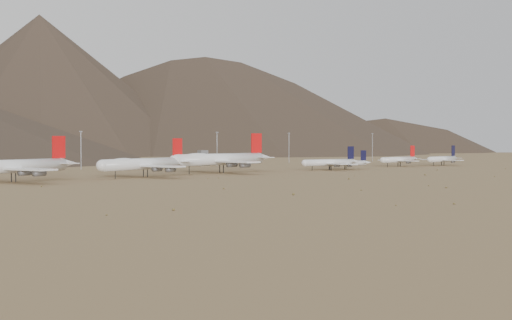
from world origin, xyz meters
TOP-DOWN VIEW (x-y plane):
  - ground at (0.00, 0.00)m, footprint 3000.00×3000.00m
  - widebody_west at (-133.60, 20.67)m, footprint 69.22×55.50m
  - widebody_centre at (-64.94, 22.46)m, footprint 66.60×53.10m
  - widebody_east at (-8.51, 35.69)m, footprint 79.87×62.19m
  - narrowbody_a at (68.54, 22.42)m, footprint 46.64×33.68m
  - narrowbody_b at (84.45, 24.75)m, footprint 37.64×27.71m
  - narrowbody_c at (150.25, 36.11)m, footprint 46.52×33.64m
  - narrowbody_d at (188.80, 26.65)m, footprint 46.16×33.72m
  - control_tower at (30.00, 120.00)m, footprint 8.00×8.00m
  - mast_west at (-61.32, 124.69)m, footprint 2.00×0.60m
  - mast_centre at (38.79, 114.10)m, footprint 2.00×0.60m
  - mast_east at (123.26, 134.08)m, footprint 2.00×0.60m
  - mast_far_east at (209.15, 120.47)m, footprint 2.00×0.60m
  - desert_scrub at (28.90, -105.36)m, footprint 438.58×163.59m

SIDE VIEW (x-z plane):
  - ground at x=0.00m, z-range 0.00..0.00m
  - desert_scrub at x=28.90m, z-range -0.14..0.80m
  - narrowbody_b at x=84.45m, z-range -2.22..10.42m
  - narrowbody_d at x=188.80m, z-range -2.70..12.67m
  - narrowbody_c at x=150.25m, z-range -2.70..12.67m
  - narrowbody_a at x=68.54m, z-range -2.70..12.70m
  - control_tower at x=30.00m, z-range -0.68..11.32m
  - widebody_centre at x=-64.94m, z-range -3.20..17.43m
  - widebody_west at x=-133.60m, z-range -3.37..18.37m
  - widebody_east at x=-8.51m, z-range -3.70..20.14m
  - mast_west at x=-61.32m, z-range 1.35..27.05m
  - mast_centre at x=38.79m, z-range 1.35..27.05m
  - mast_east at x=123.26m, z-range 1.35..27.05m
  - mast_far_east at x=209.15m, z-range 1.35..27.05m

